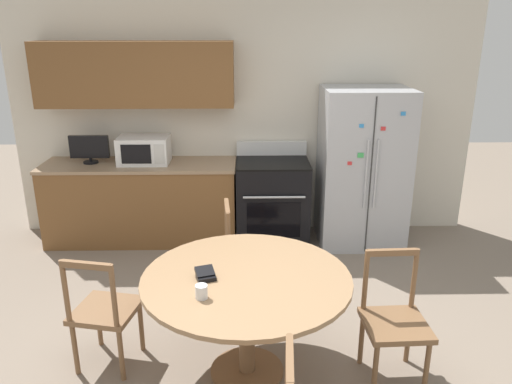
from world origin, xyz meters
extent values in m
plane|color=gray|center=(0.00, 0.00, 0.00)|extent=(14.00, 14.00, 0.00)
cube|color=silver|center=(0.00, 2.65, 1.30)|extent=(5.20, 0.10, 2.60)
cube|color=brown|center=(-1.15, 2.43, 1.84)|extent=(2.09, 0.34, 0.68)
cube|color=brown|center=(-1.15, 2.29, 0.43)|extent=(2.09, 0.62, 0.86)
cube|color=#997A5B|center=(-1.15, 2.29, 0.88)|extent=(2.12, 0.64, 0.03)
cube|color=#B2B5BA|center=(1.29, 2.21, 0.86)|extent=(0.91, 0.74, 1.72)
cube|color=#333333|center=(1.29, 1.84, 0.86)|extent=(0.01, 0.01, 1.65)
cylinder|color=silver|center=(1.24, 1.82, 0.90)|extent=(0.02, 0.02, 0.72)
cylinder|color=silver|center=(1.34, 1.82, 0.90)|extent=(0.02, 0.02, 0.72)
cube|color=#338CD8|center=(1.16, 1.84, 1.40)|extent=(0.05, 0.02, 0.04)
cube|color=red|center=(1.07, 1.84, 1.01)|extent=(0.04, 0.01, 0.04)
cube|color=red|center=(1.38, 1.84, 1.37)|extent=(0.05, 0.01, 0.04)
cube|color=#338CD8|center=(1.56, 1.84, 1.52)|extent=(0.05, 0.01, 0.04)
cube|color=#3FB259|center=(1.17, 1.84, 1.10)|extent=(0.06, 0.01, 0.05)
cube|color=black|center=(0.31, 2.26, 0.45)|extent=(0.80, 0.64, 0.90)
cube|color=black|center=(0.31, 1.94, 0.36)|extent=(0.57, 0.01, 0.40)
cylinder|color=silver|center=(0.31, 1.91, 0.63)|extent=(0.65, 0.02, 0.02)
cube|color=black|center=(0.31, 2.26, 0.91)|extent=(0.80, 0.64, 0.02)
cube|color=white|center=(0.31, 2.55, 1.00)|extent=(0.80, 0.06, 0.16)
cube|color=white|center=(-1.09, 2.31, 1.05)|extent=(0.54, 0.37, 0.29)
cube|color=black|center=(-1.14, 2.12, 1.05)|extent=(0.31, 0.01, 0.21)
cube|color=silver|center=(-0.90, 2.12, 1.05)|extent=(0.11, 0.01, 0.21)
cylinder|color=black|center=(-1.68, 2.31, 0.91)|extent=(0.16, 0.16, 0.02)
cylinder|color=black|center=(-1.68, 2.31, 0.94)|extent=(0.03, 0.03, 0.04)
cube|color=black|center=(-1.68, 2.31, 1.08)|extent=(0.42, 0.05, 0.25)
cylinder|color=#997551|center=(0.02, -0.04, 0.75)|extent=(1.40, 1.40, 0.03)
cylinder|color=brown|center=(0.02, -0.04, 0.38)|extent=(0.11, 0.11, 0.71)
cylinder|color=brown|center=(0.02, -0.04, 0.01)|extent=(0.52, 0.52, 0.03)
cube|color=brown|center=(1.02, -0.12, 0.43)|extent=(0.44, 0.44, 0.04)
cylinder|color=brown|center=(1.20, -0.29, 0.21)|extent=(0.04, 0.04, 0.41)
cylinder|color=brown|center=(0.86, -0.30, 0.21)|extent=(0.04, 0.04, 0.41)
cylinder|color=brown|center=(1.19, 0.06, 0.21)|extent=(0.04, 0.04, 0.41)
cylinder|color=brown|center=(0.85, 0.04, 0.21)|extent=(0.04, 0.04, 0.41)
cylinder|color=brown|center=(1.19, 0.07, 0.68)|extent=(0.04, 0.04, 0.45)
cylinder|color=brown|center=(0.85, 0.06, 0.68)|extent=(0.04, 0.04, 0.45)
cube|color=brown|center=(1.02, 0.07, 0.88)|extent=(0.35, 0.05, 0.04)
cylinder|color=brown|center=(0.23, -0.89, 0.68)|extent=(0.04, 0.04, 0.45)
cube|color=brown|center=(0.22, -1.07, 0.88)|extent=(0.06, 0.35, 0.04)
cube|color=brown|center=(-0.98, 0.10, 0.43)|extent=(0.50, 0.50, 0.04)
cylinder|color=brown|center=(-1.11, 0.30, 0.21)|extent=(0.04, 0.04, 0.41)
cylinder|color=brown|center=(-0.77, 0.23, 0.21)|extent=(0.04, 0.04, 0.41)
cylinder|color=brown|center=(-1.18, -0.03, 0.21)|extent=(0.04, 0.04, 0.41)
cylinder|color=brown|center=(-0.84, -0.10, 0.21)|extent=(0.04, 0.04, 0.41)
cylinder|color=brown|center=(-1.19, -0.05, 0.68)|extent=(0.04, 0.04, 0.45)
cylinder|color=brown|center=(-0.85, -0.12, 0.68)|extent=(0.04, 0.04, 0.45)
cube|color=brown|center=(-1.02, -0.08, 0.88)|extent=(0.34, 0.11, 0.04)
cube|color=brown|center=(0.05, 0.96, 0.43)|extent=(0.45, 0.45, 0.04)
cylinder|color=brown|center=(0.20, 1.15, 0.21)|extent=(0.04, 0.04, 0.41)
cylinder|color=brown|center=(0.23, 0.81, 0.21)|extent=(0.04, 0.04, 0.41)
cylinder|color=brown|center=(-0.14, 1.12, 0.21)|extent=(0.04, 0.04, 0.41)
cylinder|color=brown|center=(-0.11, 0.78, 0.21)|extent=(0.04, 0.04, 0.41)
cylinder|color=brown|center=(-0.16, 1.12, 0.68)|extent=(0.04, 0.04, 0.45)
cylinder|color=brown|center=(-0.13, 0.78, 0.68)|extent=(0.04, 0.04, 0.45)
cube|color=brown|center=(-0.14, 0.95, 0.88)|extent=(0.06, 0.35, 0.04)
cylinder|color=silver|center=(-0.25, -0.31, 0.81)|extent=(0.08, 0.08, 0.09)
cylinder|color=#8C4C99|center=(-0.25, -0.31, 0.79)|extent=(0.07, 0.07, 0.05)
cube|color=black|center=(-0.25, -0.08, 0.78)|extent=(0.14, 0.13, 0.03)
cube|color=black|center=(-0.26, -0.05, 0.81)|extent=(0.15, 0.13, 0.06)
camera|label=1|loc=(0.03, -2.99, 2.37)|focal=35.00mm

